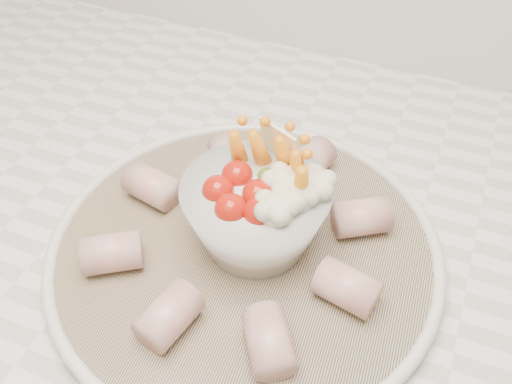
% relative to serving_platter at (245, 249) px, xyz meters
% --- Properties ---
extents(serving_platter, '(0.41, 0.41, 0.02)m').
position_rel_serving_platter_xyz_m(serving_platter, '(0.00, 0.00, 0.00)').
color(serving_platter, navy).
rests_on(serving_platter, kitchen_counter).
extents(veggie_bowl, '(0.14, 0.14, 0.12)m').
position_rel_serving_platter_xyz_m(veggie_bowl, '(0.01, 0.01, 0.05)').
color(veggie_bowl, silver).
rests_on(veggie_bowl, serving_platter).
extents(cured_meat_rolls, '(0.28, 0.29, 0.04)m').
position_rel_serving_platter_xyz_m(cured_meat_rolls, '(-0.00, 0.00, 0.02)').
color(cured_meat_rolls, '#AD544F').
rests_on(cured_meat_rolls, serving_platter).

